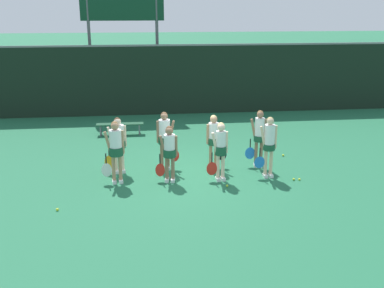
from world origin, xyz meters
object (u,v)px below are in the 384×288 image
at_px(player_7, 259,134).
at_px(tennis_ball_3, 294,179).
at_px(player_0, 116,147).
at_px(player_1, 169,149).
at_px(bench_courtside, 120,125).
at_px(player_2, 220,147).
at_px(tennis_ball_5, 57,209).
at_px(player_5, 165,135).
at_px(scoreboard, 122,11).
at_px(tennis_ball_1, 258,161).
at_px(player_6, 214,137).
at_px(player_3, 269,142).
at_px(tennis_ball_4, 299,179).
at_px(tennis_ball_0, 227,186).
at_px(tennis_ball_2, 283,155).
at_px(player_4, 118,140).

relative_size(player_7, tennis_ball_3, 26.09).
xyz_separation_m(player_0, player_1, (1.50, -0.07, -0.10)).
xyz_separation_m(bench_courtside, player_1, (1.61, -5.05, 0.60)).
relative_size(player_2, tennis_ball_5, 24.22).
distance_m(player_2, player_5, 1.87).
xyz_separation_m(scoreboard, player_1, (1.46, -9.12, -3.60)).
bearing_deg(tennis_ball_1, player_6, -166.75).
height_order(bench_courtside, tennis_ball_3, bench_courtside).
distance_m(player_3, tennis_ball_4, 1.40).
height_order(player_1, player_5, player_5).
height_order(tennis_ball_1, tennis_ball_5, tennis_ball_5).
xyz_separation_m(player_1, player_3, (2.89, 0.03, 0.10)).
xyz_separation_m(tennis_ball_0, tennis_ball_2, (2.36, 2.38, 0.00)).
xyz_separation_m(tennis_ball_1, tennis_ball_5, (-5.83, -2.93, 0.00)).
relative_size(player_3, player_7, 1.01).
relative_size(player_1, player_4, 0.96).
height_order(scoreboard, player_3, scoreboard).
relative_size(player_0, player_4, 1.05).
xyz_separation_m(player_1, tennis_ball_2, (3.93, 1.77, -0.94)).
relative_size(player_3, player_5, 1.00).
bearing_deg(tennis_ball_4, player_2, 172.54).
bearing_deg(tennis_ball_3, player_7, 120.09).
distance_m(player_1, tennis_ball_1, 3.35).
bearing_deg(tennis_ball_3, player_4, 166.25).
height_order(scoreboard, tennis_ball_1, scoreboard).
height_order(bench_courtside, player_3, player_3).
relative_size(player_1, player_7, 0.92).
bearing_deg(tennis_ball_0, bench_courtside, 119.26).
xyz_separation_m(player_4, tennis_ball_0, (3.03, -1.49, -0.98)).
relative_size(player_0, tennis_ball_5, 25.38).
relative_size(scoreboard, tennis_ball_4, 85.80).
bearing_deg(bench_courtside, player_3, -48.15).
height_order(scoreboard, tennis_ball_3, scoreboard).
distance_m(player_2, tennis_ball_2, 3.24).
relative_size(player_5, tennis_ball_1, 27.19).
bearing_deg(player_1, tennis_ball_4, 3.60).
relative_size(scoreboard, tennis_ball_1, 88.56).
xyz_separation_m(player_3, tennis_ball_4, (0.84, -0.40, -1.04)).
relative_size(player_7, tennis_ball_5, 25.28).
bearing_deg(tennis_ball_0, player_1, 158.83).
bearing_deg(scoreboard, player_5, -80.27).
distance_m(player_1, player_2, 1.45).
bearing_deg(player_6, tennis_ball_4, -39.24).
bearing_deg(tennis_ball_5, player_3, 15.94).
relative_size(player_0, player_3, 0.99).
distance_m(player_1, player_3, 2.90).
bearing_deg(player_3, player_5, 159.94).
xyz_separation_m(player_0, tennis_ball_2, (5.43, 1.70, -1.04)).
xyz_separation_m(tennis_ball_1, tennis_ball_3, (0.64, -1.65, 0.00)).
bearing_deg(tennis_ball_3, player_1, 174.43).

